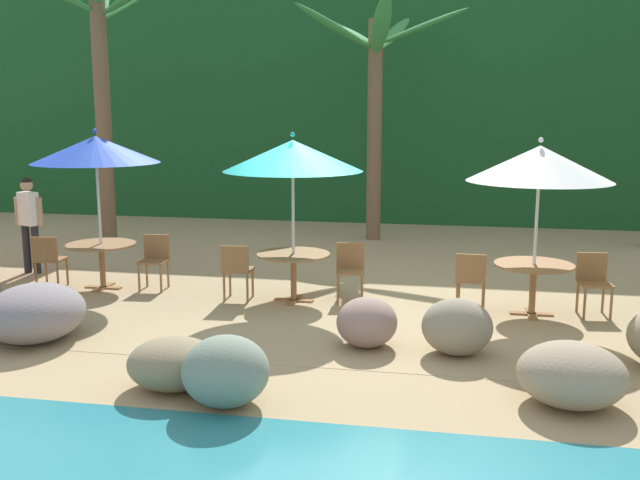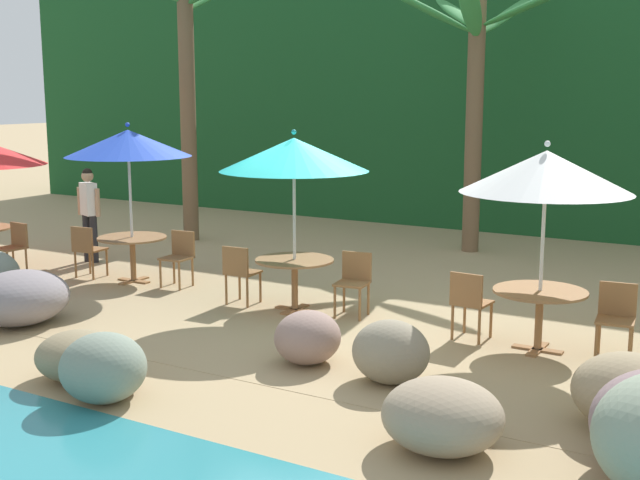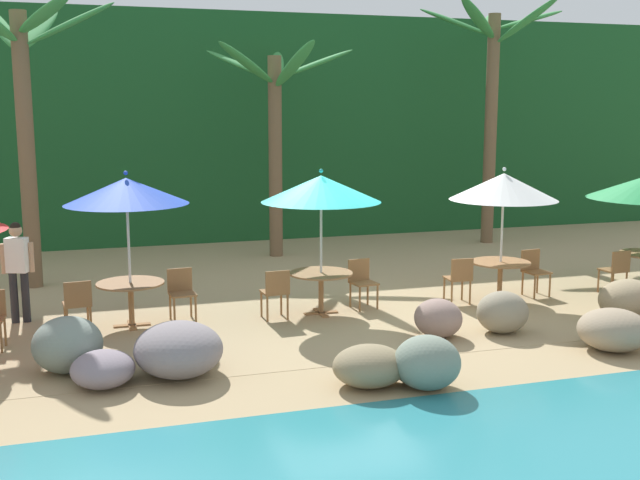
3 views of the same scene
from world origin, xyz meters
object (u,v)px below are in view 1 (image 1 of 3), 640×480
Objects in this scene: umbrella_teal at (293,156)px; chair_white_inland at (471,277)px; chair_blue_inland at (48,258)px; dining_table_teal at (293,262)px; dining_table_blue at (101,251)px; palm_tree_second at (375,84)px; chair_blue_seaward at (155,257)px; palm_tree_nearest at (100,60)px; chair_teal_inland at (237,268)px; umbrella_blue at (96,150)px; umbrella_white at (540,164)px; chair_white_seaward at (593,279)px; chair_teal_seaward at (350,267)px; dining_table_white at (534,272)px; waiter_in_white at (29,218)px.

umbrella_teal reaches higher than chair_white_inland.
chair_blue_inland is 0.79× the size of dining_table_teal.
dining_table_blue is 0.22× the size of palm_tree_second.
palm_tree_nearest reaches higher than chair_blue_seaward.
chair_teal_inland is at bearing -2.66° from chair_blue_inland.
umbrella_blue is 0.51× the size of palm_tree_second.
chair_white_seaward is at bearing 12.85° from umbrella_white.
dining_table_teal is 0.86m from chair_teal_seaward.
chair_white_seaward is (0.83, 0.19, -0.10)m from dining_table_white.
umbrella_blue is 7.70m from chair_white_seaward.
chair_white_inland is (-1.69, -0.22, 0.00)m from chair_white_seaward.
dining_table_white is at bearing -24.36° from palm_tree_nearest.
chair_teal_inland is at bearing -177.21° from chair_white_seaward.
chair_white_seaward is 0.51× the size of waiter_in_white.
dining_table_teal is at bearing 9.50° from chair_teal_inland.
palm_tree_nearest is 1.12× the size of palm_tree_second.
umbrella_blue is at bearing -179.67° from chair_teal_seaward.
waiter_in_white is (-4.12, 1.12, 0.47)m from chair_teal_inland.
chair_blue_inland is at bearing 179.89° from umbrella_teal.
palm_tree_second is at bearing 117.53° from dining_table_white.
chair_white_inland is at bearing 0.49° from chair_teal_inland.
chair_teal_seaward is at bearing -87.17° from palm_tree_second.
dining_table_teal is at bearing -3.39° from umbrella_blue.
umbrella_white is at bearing -4.20° from chair_blue_seaward.
umbrella_teal is 1.88m from chair_teal_inland.
chair_blue_seaward is 6.56m from palm_tree_second.
dining_table_blue is 1.00× the size of dining_table_white.
chair_blue_inland is 5.04m from palm_tree_nearest.
umbrella_white is (6.67, -0.27, -0.10)m from umbrella_blue.
dining_table_white is 0.22× the size of palm_tree_second.
chair_teal_seaward is 0.15× the size of palm_tree_nearest.
chair_white_inland is at bearing -10.35° from chair_teal_seaward.
umbrella_blue is 1.92m from chair_blue_inland.
dining_table_blue is at bearing 179.39° from chair_white_seaward.
chair_teal_seaward is 1.00× the size of chair_white_inland.
waiter_in_white is at bearing 172.83° from umbrella_white.
chair_blue_inland reaches higher than dining_table_white.
umbrella_blue is at bearing 176.61° from dining_table_teal.
chair_blue_inland is at bearing -130.16° from palm_tree_second.
palm_tree_second is at bearing 84.07° from umbrella_teal.
chair_white_seaward is at bearing -55.19° from palm_tree_second.
chair_teal_inland is at bearing -104.12° from palm_tree_second.
umbrella_white reaches higher than chair_white_inland.
chair_white_seaward is (5.14, 0.25, 0.00)m from chair_teal_inland.
chair_teal_seaward is (0.83, 0.21, -0.10)m from dining_table_teal.
chair_white_seaward is at bearing 1.46° from umbrella_teal.
palm_tree_second is 7.52m from waiter_in_white.
chair_blue_inland is at bearing -167.68° from dining_table_blue.
umbrella_white is (5.83, -0.43, 1.62)m from chair_blue_seaward.
chair_white_seaward is at bearing 1.46° from dining_table_teal.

